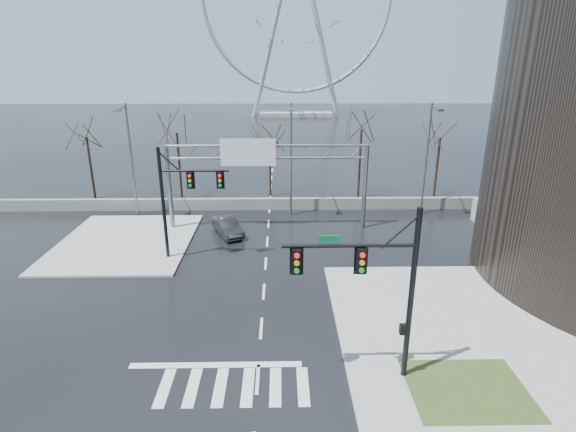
{
  "coord_description": "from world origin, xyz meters",
  "views": [
    {
      "loc": [
        1.07,
        -20.48,
        13.42
      ],
      "look_at": [
        1.53,
        6.57,
        4.0
      ],
      "focal_mm": 28.0,
      "sensor_mm": 36.0,
      "label": 1
    }
  ],
  "objects_px": {
    "ferris_wheel": "(296,3)",
    "sign_gantry": "(263,168)",
    "signal_mast_near": "(380,280)",
    "car": "(228,226)",
    "signal_mast_far": "(179,194)"
  },
  "relations": [
    {
      "from": "signal_mast_near",
      "to": "sign_gantry",
      "type": "bearing_deg",
      "value": 106.19
    },
    {
      "from": "sign_gantry",
      "to": "car",
      "type": "height_order",
      "value": "sign_gantry"
    },
    {
      "from": "signal_mast_near",
      "to": "signal_mast_far",
      "type": "relative_size",
      "value": 1.0
    },
    {
      "from": "signal_mast_far",
      "to": "car",
      "type": "bearing_deg",
      "value": 60.47
    },
    {
      "from": "signal_mast_far",
      "to": "ferris_wheel",
      "type": "relative_size",
      "value": 0.16
    },
    {
      "from": "ferris_wheel",
      "to": "car",
      "type": "xyz_separation_m",
      "value": [
        -8.25,
        -81.41,
        -25.44
      ]
    },
    {
      "from": "signal_mast_near",
      "to": "signal_mast_far",
      "type": "xyz_separation_m",
      "value": [
        -11.01,
        13.0,
        -0.04
      ]
    },
    {
      "from": "signal_mast_near",
      "to": "car",
      "type": "xyz_separation_m",
      "value": [
        -8.39,
        17.63,
        -4.18
      ]
    },
    {
      "from": "signal_mast_near",
      "to": "signal_mast_far",
      "type": "height_order",
      "value": "same"
    },
    {
      "from": "car",
      "to": "ferris_wheel",
      "type": "bearing_deg",
      "value": 59.65
    },
    {
      "from": "ferris_wheel",
      "to": "sign_gantry",
      "type": "bearing_deg",
      "value": -93.84
    },
    {
      "from": "ferris_wheel",
      "to": "signal_mast_far",
      "type": "bearing_deg",
      "value": -97.2
    },
    {
      "from": "car",
      "to": "signal_mast_far",
      "type": "bearing_deg",
      "value": -144.09
    },
    {
      "from": "signal_mast_near",
      "to": "sign_gantry",
      "type": "distance_m",
      "value": 19.79
    },
    {
      "from": "signal_mast_near",
      "to": "ferris_wheel",
      "type": "height_order",
      "value": "ferris_wheel"
    }
  ]
}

